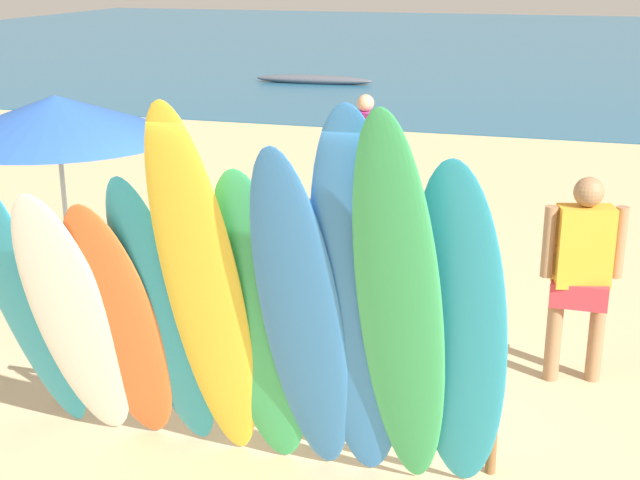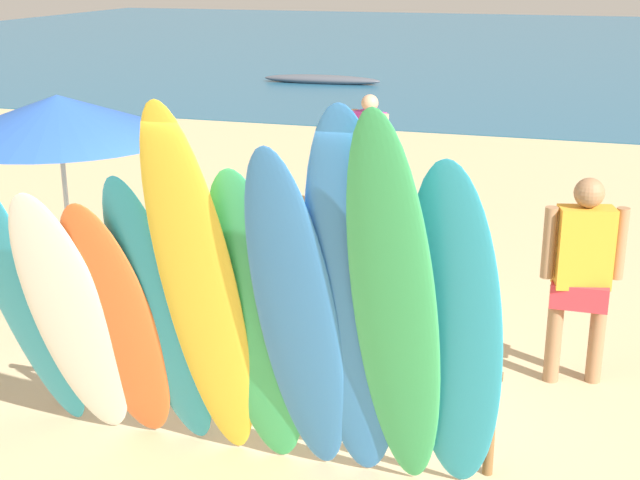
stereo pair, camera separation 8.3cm
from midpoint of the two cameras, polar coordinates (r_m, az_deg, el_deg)
The scene contains 17 objects.
ground at distance 19.63m, azimuth 10.63°, elevation 7.84°, with size 60.00×60.00×0.00m, color tan.
ocean_water at distance 37.33m, azimuth 13.79°, elevation 12.27°, with size 60.00×40.00×0.02m, color #235B7F.
surfboard_rack at distance 6.23m, azimuth -3.86°, elevation -7.94°, with size 3.30×0.07×0.76m.
surfboard_teal_0 at distance 6.23m, azimuth -19.01°, elevation -3.86°, with size 0.52×0.06×2.34m, color #289EC6.
surfboard_white_1 at distance 6.00m, azimuth -16.03°, elevation -5.31°, with size 0.56×0.06×2.19m, color white.
surfboard_orange_2 at distance 5.92m, azimuth -13.23°, elevation -5.74°, with size 0.57×0.08×2.10m, color orange.
surfboard_teal_3 at distance 5.76m, azimuth -10.52°, elevation -5.28°, with size 0.50×0.08×2.27m, color #289EC6.
surfboard_yellow_4 at distance 5.38m, azimuth -7.85°, elevation -3.99°, with size 0.49×0.07×2.81m, color yellow.
surfboard_green_5 at distance 5.46m, azimuth -4.26°, elevation -5.84°, with size 0.55×0.06×2.34m, color #38B266.
surfboard_blue_6 at distance 5.22m, azimuth -1.54°, elevation -5.78°, with size 0.50×0.07×2.61m, color #337AD1.
surfboard_blue_7 at distance 5.08m, azimuth 2.13°, elevation -5.02°, with size 0.54×0.07×2.84m, color #337AD1.
surfboard_green_8 at distance 4.96m, azimuth 4.84°, elevation -5.57°, with size 0.49×0.07×2.90m, color #38B266.
surfboard_teal_9 at distance 5.14m, azimuth 8.56°, elevation -6.63°, with size 0.56×0.06×2.54m, color #289EC6.
beachgoer_near_rack at distance 7.21m, azimuth 16.35°, elevation -1.66°, with size 0.63×0.32×1.71m.
beachgoer_midbeach at distance 11.61m, azimuth 2.74°, elevation 6.07°, with size 0.57×0.37×1.64m.
beach_umbrella at distance 7.92m, azimuth -17.07°, elevation 7.66°, with size 2.12×2.12×2.20m.
distant_boat at distance 24.63m, azimuth -0.50°, elevation 10.40°, with size 3.32×0.67×0.26m.
Camera 1 is at (1.96, -5.26, 3.30)m, focal length 49.15 mm.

